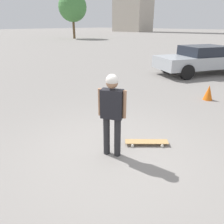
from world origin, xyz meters
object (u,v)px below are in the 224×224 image
at_px(person, 112,108).
at_px(car_parked_near, 201,59).
at_px(skateboard, 147,142).
at_px(traffic_cone, 209,93).

xyz_separation_m(person, car_parked_near, (1.72, -8.94, -0.25)).
distance_m(person, skateboard, 1.28).
xyz_separation_m(skateboard, car_parked_near, (2.04, -8.14, 0.70)).
xyz_separation_m(person, traffic_cone, (-0.20, -4.84, -0.75)).
bearing_deg(skateboard, person, 27.06).
relative_size(person, car_parked_near, 0.33).
bearing_deg(traffic_cone, car_parked_near, -64.92).
height_order(car_parked_near, traffic_cone, car_parked_near).
distance_m(person, car_parked_near, 9.11).
distance_m(skateboard, car_parked_near, 8.42).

